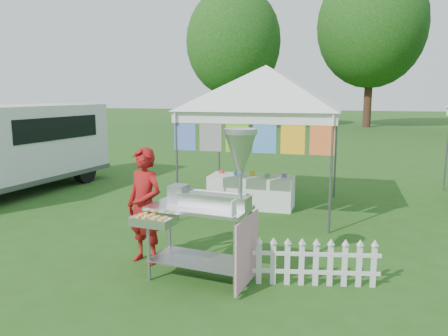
% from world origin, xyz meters
% --- Properties ---
extents(ground, '(120.00, 120.00, 0.00)m').
position_xyz_m(ground, '(0.00, 0.00, 0.00)').
color(ground, '#254D16').
rests_on(ground, ground).
extents(canopy_main, '(4.24, 4.24, 3.45)m').
position_xyz_m(canopy_main, '(0.00, 3.49, 2.99)').
color(canopy_main, '#59595E').
rests_on(canopy_main, ground).
extents(tree_left, '(6.40, 6.40, 9.53)m').
position_xyz_m(tree_left, '(-6.00, 24.00, 5.83)').
color(tree_left, '#362013').
rests_on(tree_left, ground).
extents(tree_mid, '(7.60, 7.60, 11.52)m').
position_xyz_m(tree_mid, '(3.00, 28.00, 7.14)').
color(tree_mid, '#362013').
rests_on(tree_mid, ground).
extents(donut_cart, '(1.53, 0.95, 2.01)m').
position_xyz_m(donut_cart, '(0.07, -0.40, 1.18)').
color(donut_cart, gray).
rests_on(donut_cart, ground).
extents(vendor, '(0.71, 0.58, 1.68)m').
position_xyz_m(vendor, '(-1.09, 0.00, 0.84)').
color(vendor, maroon).
rests_on(vendor, ground).
extents(cargo_van, '(2.62, 5.33, 2.13)m').
position_xyz_m(cargo_van, '(-6.29, 3.40, 1.15)').
color(cargo_van, silver).
rests_on(cargo_van, ground).
extents(picket_fence, '(1.59, 0.35, 0.56)m').
position_xyz_m(picket_fence, '(1.35, -0.14, 0.29)').
color(picket_fence, silver).
rests_on(picket_fence, ground).
extents(display_table, '(1.80, 0.70, 0.68)m').
position_xyz_m(display_table, '(-0.28, 3.48, 0.34)').
color(display_table, white).
rests_on(display_table, ground).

